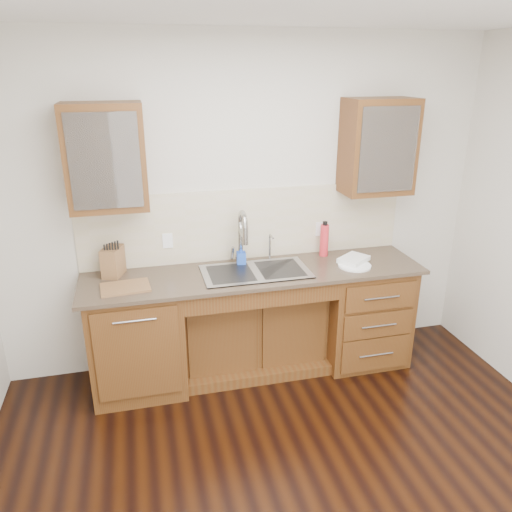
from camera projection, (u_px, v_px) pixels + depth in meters
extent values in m
cube|color=black|center=(312.00, 508.00, 2.99)|extent=(4.00, 3.50, 0.10)
cube|color=beige|center=(244.00, 205.00, 4.12)|extent=(4.00, 0.10, 2.70)
cube|color=#593014|center=(137.00, 337.00, 3.91)|extent=(0.70, 0.62, 0.88)
cube|color=#593014|center=(252.00, 328.00, 4.23)|extent=(1.20, 0.44, 0.70)
cube|color=#593014|center=(361.00, 311.00, 4.33)|extent=(0.70, 0.62, 0.88)
cube|color=#84705B|center=(255.00, 273.00, 3.94)|extent=(2.70, 0.65, 0.03)
cube|color=beige|center=(246.00, 224.00, 4.12)|extent=(2.70, 0.02, 0.59)
cube|color=#9E9EA5|center=(256.00, 282.00, 3.96)|extent=(0.84, 0.46, 0.19)
cylinder|color=#999993|center=(241.00, 240.00, 4.05)|extent=(0.04, 0.04, 0.40)
cylinder|color=#999993|center=(270.00, 246.00, 4.14)|extent=(0.02, 0.02, 0.24)
cube|color=#593014|center=(106.00, 157.00, 3.52)|extent=(0.55, 0.34, 0.75)
cube|color=#593014|center=(378.00, 147.00, 3.99)|extent=(0.55, 0.34, 0.75)
cube|color=white|center=(168.00, 241.00, 3.99)|extent=(0.08, 0.01, 0.12)
cube|color=white|center=(320.00, 229.00, 4.28)|extent=(0.08, 0.01, 0.12)
imported|color=blue|center=(241.00, 255.00, 4.05)|extent=(0.08, 0.08, 0.16)
cylinder|color=red|center=(324.00, 240.00, 4.23)|extent=(0.10, 0.10, 0.27)
cylinder|color=white|center=(355.00, 266.00, 4.04)|extent=(0.36, 0.36, 0.01)
cube|color=white|center=(354.00, 259.00, 4.09)|extent=(0.30, 0.29, 0.04)
cube|color=#9A7C48|center=(113.00, 262.00, 3.83)|extent=(0.19, 0.23, 0.23)
cube|color=#A67733|center=(125.00, 287.00, 3.64)|extent=(0.37, 0.27, 0.02)
imported|color=white|center=(93.00, 166.00, 3.52)|extent=(0.14, 0.14, 0.09)
imported|color=white|center=(117.00, 164.00, 3.55)|extent=(0.12, 0.12, 0.10)
imported|color=white|center=(359.00, 154.00, 3.97)|extent=(0.13, 0.13, 0.09)
imported|color=silver|center=(385.00, 153.00, 4.02)|extent=(0.12, 0.12, 0.10)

